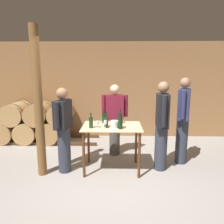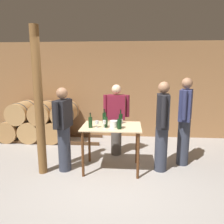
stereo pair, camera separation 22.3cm
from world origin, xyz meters
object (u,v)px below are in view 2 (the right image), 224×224
wine_glass_near_left (97,123)px  wine_bottle_right (119,124)px  person_visitor_near_door (63,128)px  wooden_post (39,103)px  person_visitor_with_scarf (185,120)px  ice_bucket (114,124)px  wine_bottle_center (106,121)px  wine_bottle_far_left (90,122)px  wine_bottle_left (104,117)px  wine_glass_near_center (104,123)px  person_visitor_bearded (162,125)px  wine_glass_near_right (121,122)px  person_host (116,118)px  wine_bottle_far_right (121,118)px

wine_glass_near_left → wine_bottle_right: bearing=-9.8°
person_visitor_near_door → wooden_post: bearing=-161.5°
person_visitor_with_scarf → person_visitor_near_door: (-2.36, -0.46, -0.10)m
wine_bottle_right → wine_glass_near_left: size_ratio=2.07×
wine_glass_near_left → ice_bucket: bearing=0.6°
wine_bottle_center → wine_bottle_right: size_ratio=1.07×
ice_bucket → wine_bottle_far_left: bearing=-176.6°
wine_bottle_far_left → wine_bottle_center: wine_bottle_center is taller
wine_bottle_left → ice_bucket: 0.43m
wine_bottle_center → person_visitor_near_door: bearing=-179.5°
wine_glass_near_center → person_visitor_bearded: 1.10m
person_visitor_bearded → wine_bottle_center: bearing=-173.1°
wine_glass_near_left → person_visitor_near_door: (-0.65, 0.03, -0.12)m
wine_glass_near_left → wine_glass_near_right: size_ratio=0.85×
wine_bottle_far_left → person_host: bearing=66.1°
wooden_post → person_visitor_near_door: size_ratio=1.66×
wine_bottle_far_left → wine_glass_near_right: 0.56m
wine_bottle_far_left → wine_bottle_center: (0.28, 0.06, -0.00)m
wine_glass_near_right → ice_bucket: bearing=-172.6°
wine_bottle_right → person_visitor_with_scarf: (1.29, 0.56, -0.04)m
ice_bucket → person_visitor_with_scarf: size_ratio=0.08×
wine_bottle_center → wine_bottle_right: 0.29m
wine_glass_near_center → person_host: bearing=80.8°
person_visitor_with_scarf → ice_bucket: bearing=-160.7°
wine_glass_near_center → person_host: person_host is taller
wine_glass_near_center → person_visitor_with_scarf: 1.66m
wine_glass_near_center → person_visitor_with_scarf: person_visitor_with_scarf is taller
wine_glass_near_right → person_visitor_with_scarf: bearing=20.4°
ice_bucket → person_visitor_near_door: 0.97m
wine_bottle_left → ice_bucket: bearing=-59.3°
wine_bottle_right → wine_glass_near_center: bearing=176.3°
wine_bottle_far_left → wine_glass_near_center: size_ratio=1.82×
wooden_post → wine_glass_near_right: wooden_post is taller
wine_glass_near_left → ice_bucket: 0.31m
wine_bottle_left → wine_bottle_center: (0.06, -0.33, -0.00)m
wooden_post → wine_bottle_center: (1.20, 0.14, -0.36)m
person_visitor_bearded → wine_bottle_far_right: bearing=167.8°
ice_bucket → wine_bottle_far_right: bearing=71.6°
wine_bottle_left → wine_glass_near_center: 0.43m
wooden_post → wine_bottle_left: size_ratio=9.51×
wine_bottle_left → person_visitor_with_scarf: 1.62m
wine_glass_near_right → ice_bucket: size_ratio=1.04×
wine_bottle_far_left → wine_bottle_far_right: size_ratio=1.00×
wine_bottle_left → wooden_post: bearing=-157.6°
wine_bottle_far_left → wine_bottle_left: size_ratio=0.99×
wine_glass_near_left → person_host: 0.99m
wine_bottle_center → wine_glass_near_left: wine_bottle_center is taller
wine_bottle_far_left → person_visitor_near_door: size_ratio=0.17×
wine_bottle_center → person_visitor_near_door: (-0.81, -0.01, -0.14)m
person_visitor_near_door → ice_bucket: bearing=-1.9°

